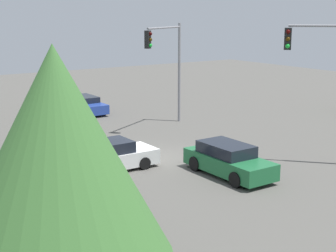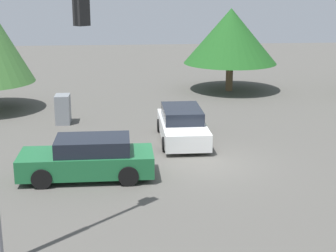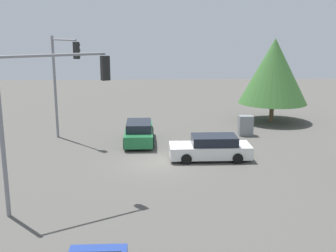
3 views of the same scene
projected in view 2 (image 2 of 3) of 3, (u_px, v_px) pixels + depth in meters
The scene contains 6 objects.
ground_plane at pixel (204, 163), 19.63m from camera, with size 80.00×80.00×0.00m, color #54514C.
sedan_green at pixel (88, 159), 17.94m from camera, with size 1.94×4.64×1.47m.
sedan_white at pixel (182, 125), 22.35m from camera, with size 4.68×1.98×1.41m.
traffic_signal_cross at pixel (25, 69), 12.01m from camera, with size 2.23×2.37×6.97m.
electrical_cabinet at pixel (63, 109), 25.02m from camera, with size 0.98×0.69×1.42m, color gray.
tree_right at pixel (231, 36), 32.08m from camera, with size 5.84×5.84×5.16m.
Camera 2 is at (18.35, -3.05, 6.59)m, focal length 55.00 mm.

